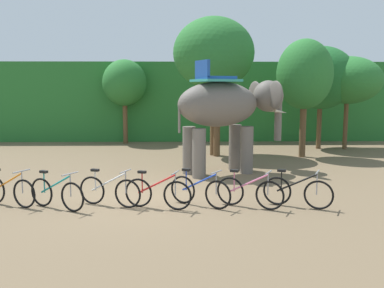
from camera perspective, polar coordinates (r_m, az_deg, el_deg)
ground_plane at (r=11.50m, az=-7.41°, el=-7.11°), size 80.00×80.00×0.00m
foliage_hedge at (r=25.86m, az=-3.96°, el=5.83°), size 36.00×6.00×4.26m
tree_far_right at (r=22.41m, az=-9.01°, el=8.04°), size 2.26×2.26×4.34m
tree_center at (r=18.33m, az=2.91°, el=11.98°), size 3.41×3.41×5.84m
tree_right at (r=18.02m, az=3.40°, el=10.95°), size 2.10×2.10×5.44m
tree_center_left at (r=18.38m, az=14.81°, el=8.93°), size 2.30×2.30×4.88m
tree_center_right at (r=21.11m, az=16.84°, el=8.45°), size 3.19×3.19×4.82m
tree_far_left at (r=21.34m, az=20.07°, el=7.99°), size 3.16×3.16×4.34m
elephant at (r=14.48m, az=4.71°, el=4.77°), size 4.17×2.96×3.78m
bike_orange at (r=11.48m, az=-23.27°, el=-5.72°), size 1.56×0.83×0.92m
bike_teal at (r=10.78m, az=-17.65°, el=-6.30°), size 1.52×0.89×0.92m
bike_white at (r=10.72m, az=-10.97°, el=-6.15°), size 1.61×0.74×0.92m
bike_red at (r=10.35m, az=-4.63°, el=-6.53°), size 1.64×0.68×0.92m
bike_blue at (r=10.51m, az=1.05°, el=-6.29°), size 1.46×0.97×0.92m
bike_pink at (r=10.50m, az=7.69°, el=-6.37°), size 1.55×0.85×0.92m
bike_black at (r=10.75m, az=13.89°, el=-6.20°), size 1.56×0.83×0.92m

